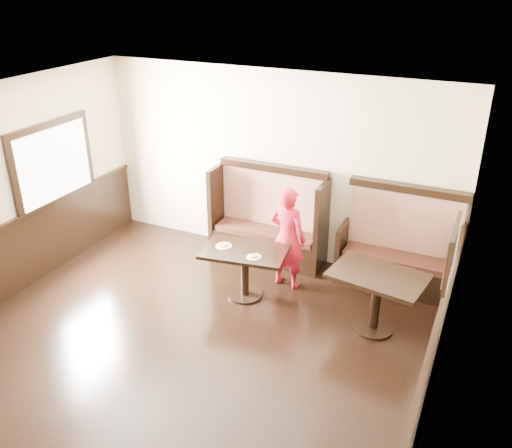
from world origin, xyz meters
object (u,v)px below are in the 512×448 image
Objects in this scene: child at (287,238)px; table_main at (245,261)px; table_neighbor at (377,288)px; booth_main at (269,225)px; booth_neighbor at (399,254)px.

table_main is at bearing 58.01° from child.
table_neighbor reaches higher than table_main.
child is (-1.36, 0.51, 0.16)m from table_neighbor.
child reaches higher than booth_main.
table_main is 1.76m from table_neighbor.
table_main is 0.67m from child.
booth_main is 0.87m from child.
booth_neighbor is at bearing -0.05° from booth_main.
child reaches higher than table_neighbor.
child is at bearing -49.58° from booth_main.
booth_main is 1.95m from booth_neighbor.
table_main is (0.15, -1.15, 0.01)m from booth_main.
table_neighbor is (1.76, -0.00, 0.04)m from table_main.
booth_main is at bearing -43.02° from child.
booth_main is 1.16m from table_main.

